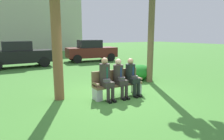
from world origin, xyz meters
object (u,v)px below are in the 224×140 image
object	(u,v)px
seated_man_right	(132,75)
parked_car_near	(19,54)
seated_man_middle	(120,76)
parked_car_far	(91,51)
park_bench	(117,84)
palm_tree_short	(54,1)
seated_man_left	(106,77)
shrub_near_bench	(140,72)
building_backdrop	(24,14)

from	to	relation	value
seated_man_right	parked_car_near	world-z (taller)	parked_car_near
seated_man_middle	parked_car_far	xyz separation A→B (m)	(2.91, 8.85, 0.12)
seated_man_middle	park_bench	bearing A→B (deg)	99.99
seated_man_middle	seated_man_right	world-z (taller)	seated_man_middle
park_bench	parked_car_far	xyz separation A→B (m)	(2.93, 8.72, 0.42)
palm_tree_short	parked_car_far	distance (m)	9.64
seated_man_left	palm_tree_short	size ratio (longest dim) A/B	0.31
seated_man_middle	palm_tree_short	xyz separation A→B (m)	(-1.85, 0.77, 2.36)
parked_car_near	shrub_near_bench	bearing A→B (deg)	-56.22
seated_man_middle	parked_car_far	distance (m)	9.32
shrub_near_bench	parked_car_far	bearing A→B (deg)	84.28
park_bench	seated_man_left	size ratio (longest dim) A/B	1.30
seated_man_left	building_backdrop	distance (m)	23.54
seated_man_left	parked_car_far	bearing A→B (deg)	68.80
palm_tree_short	parked_car_far	size ratio (longest dim) A/B	1.08
parked_car_far	seated_man_left	bearing A→B (deg)	-111.20
shrub_near_bench	seated_man_right	bearing A→B (deg)	-134.96
parked_car_near	park_bench	bearing A→B (deg)	-74.59
park_bench	building_backdrop	bearing A→B (deg)	90.26
park_bench	palm_tree_short	xyz separation A→B (m)	(-1.83, 0.64, 2.66)
seated_man_middle	building_backdrop	xyz separation A→B (m)	(-0.13, 23.21, 3.98)
seated_man_right	shrub_near_bench	distance (m)	2.43
parked_car_near	palm_tree_short	bearing A→B (deg)	-86.57
seated_man_middle	building_backdrop	bearing A→B (deg)	90.32
seated_man_right	parked_car_near	size ratio (longest dim) A/B	0.33
park_bench	parked_car_near	world-z (taller)	parked_car_near
park_bench	shrub_near_bench	world-z (taller)	park_bench
shrub_near_bench	building_backdrop	size ratio (longest dim) A/B	0.08
seated_man_left	seated_man_right	xyz separation A→B (m)	(1.02, -0.01, -0.04)
shrub_near_bench	parked_car_far	distance (m)	7.21
seated_man_left	parked_car_near	xyz separation A→B (m)	(-1.79, 8.42, 0.09)
seated_man_left	seated_man_right	size ratio (longest dim) A/B	1.07
shrub_near_bench	building_backdrop	xyz separation A→B (m)	(-2.32, 21.51, 4.35)
seated_man_middle	parked_car_near	bearing A→B (deg)	105.33
seated_man_middle	seated_man_right	distance (m)	0.50
seated_man_left	parked_car_far	size ratio (longest dim) A/B	0.34
parked_car_near	building_backdrop	world-z (taller)	building_backdrop
shrub_near_bench	parked_car_near	world-z (taller)	parked_car_near
shrub_near_bench	palm_tree_short	bearing A→B (deg)	-167.06
seated_man_left	shrub_near_bench	bearing A→B (deg)	31.90
parked_car_far	seated_man_middle	bearing A→B (deg)	-108.20
park_bench	seated_man_middle	distance (m)	0.33
seated_man_middle	shrub_near_bench	bearing A→B (deg)	37.71
park_bench	seated_man_left	bearing A→B (deg)	-165.95
parked_car_near	parked_car_far	distance (m)	5.24
palm_tree_short	seated_man_right	bearing A→B (deg)	-18.10
seated_man_middle	palm_tree_short	distance (m)	3.09
parked_car_near	building_backdrop	xyz separation A→B (m)	(2.18, 14.78, 3.86)
park_bench	seated_man_right	world-z (taller)	seated_man_right
shrub_near_bench	building_backdrop	distance (m)	22.07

